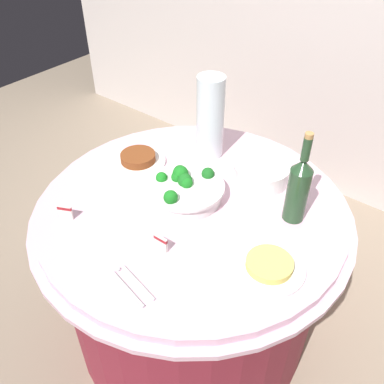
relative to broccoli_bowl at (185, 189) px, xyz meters
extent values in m
plane|color=gray|center=(0.04, -0.01, -0.78)|extent=(6.00, 6.00, 0.00)
cylinder|color=maroon|center=(0.04, -0.01, -0.43)|extent=(1.01, 1.01, 0.69)
cylinder|color=#E0B2C6|center=(0.04, -0.01, -0.08)|extent=(1.16, 1.16, 0.02)
cylinder|color=#E0B2C6|center=(0.04, -0.01, -0.05)|extent=(1.10, 1.10, 0.03)
cylinder|color=white|center=(0.00, 0.00, -0.01)|extent=(0.26, 0.26, 0.05)
cylinder|color=white|center=(0.00, 0.00, 0.02)|extent=(0.28, 0.28, 0.01)
sphere|color=#19651E|center=(-0.05, 0.04, 0.03)|extent=(0.05, 0.05, 0.05)
sphere|color=#19691E|center=(0.00, 0.01, 0.03)|extent=(0.05, 0.05, 0.05)
sphere|color=#19761E|center=(0.01, 0.00, 0.03)|extent=(0.04, 0.04, 0.04)
sphere|color=#19701E|center=(-0.04, 0.01, 0.03)|extent=(0.04, 0.04, 0.04)
sphere|color=#19601E|center=(0.03, 0.09, 0.03)|extent=(0.05, 0.05, 0.05)
sphere|color=#19761E|center=(0.02, -0.10, 0.04)|extent=(0.05, 0.05, 0.05)
sphere|color=#197B1E|center=(-0.09, -0.03, 0.03)|extent=(0.04, 0.04, 0.04)
sphere|color=#19761E|center=(-0.04, 0.02, 0.04)|extent=(0.06, 0.06, 0.06)
cylinder|color=white|center=(0.16, 0.26, -0.03)|extent=(0.21, 0.21, 0.01)
cylinder|color=white|center=(0.16, 0.26, -0.02)|extent=(0.21, 0.21, 0.01)
cylinder|color=white|center=(0.16, 0.26, -0.01)|extent=(0.21, 0.21, 0.01)
cylinder|color=white|center=(0.16, 0.26, 0.00)|extent=(0.21, 0.21, 0.01)
cylinder|color=white|center=(0.16, 0.26, 0.01)|extent=(0.21, 0.21, 0.01)
cylinder|color=white|center=(0.16, 0.26, 0.02)|extent=(0.21, 0.21, 0.01)
cylinder|color=white|center=(0.16, 0.26, 0.03)|extent=(0.21, 0.21, 0.01)
cylinder|color=#234226|center=(0.36, 0.15, 0.06)|extent=(0.07, 0.07, 0.20)
cone|color=#234226|center=(0.36, 0.15, 0.18)|extent=(0.07, 0.07, 0.04)
cylinder|color=#234226|center=(0.36, 0.15, 0.24)|extent=(0.03, 0.03, 0.08)
cylinder|color=#B2844C|center=(0.36, 0.15, 0.29)|extent=(0.03, 0.03, 0.02)
cylinder|color=silver|center=(-0.10, 0.29, 0.13)|extent=(0.11, 0.11, 0.34)
sphere|color=#E5B26B|center=(-0.08, 0.29, 0.00)|extent=(0.06, 0.06, 0.06)
sphere|color=#E5B26B|center=(-0.11, 0.31, 0.00)|extent=(0.06, 0.06, 0.06)
sphere|color=#E5B26B|center=(-0.11, 0.27, 0.00)|extent=(0.06, 0.06, 0.06)
sphere|color=#72C64C|center=(-0.09, 0.30, 0.05)|extent=(0.06, 0.06, 0.06)
sphere|color=#72C64C|center=(-0.12, 0.30, 0.05)|extent=(0.06, 0.06, 0.06)
sphere|color=#72C64C|center=(-0.10, 0.27, 0.05)|extent=(0.06, 0.06, 0.06)
sphere|color=red|center=(-0.10, 0.31, 0.11)|extent=(0.06, 0.06, 0.06)
sphere|color=red|center=(-0.12, 0.28, 0.11)|extent=(0.06, 0.06, 0.06)
sphere|color=red|center=(-0.09, 0.27, 0.11)|extent=(0.06, 0.06, 0.06)
cylinder|color=silver|center=(0.14, -0.39, -0.04)|extent=(0.16, 0.04, 0.01)
cylinder|color=silver|center=(0.13, -0.42, -0.04)|extent=(0.16, 0.04, 0.01)
sphere|color=silver|center=(0.06, -0.39, -0.04)|extent=(0.01, 0.01, 0.01)
cylinder|color=white|center=(-0.29, 0.05, -0.03)|extent=(0.22, 0.22, 0.01)
cylinder|color=brown|center=(-0.29, 0.05, -0.01)|extent=(0.14, 0.14, 0.03)
cylinder|color=white|center=(0.41, -0.11, -0.03)|extent=(0.22, 0.22, 0.01)
cylinder|color=#EACC60|center=(0.41, -0.11, -0.02)|extent=(0.14, 0.14, 0.02)
cube|color=white|center=(-0.25, -0.34, -0.01)|extent=(0.05, 0.03, 0.05)
cube|color=maroon|center=(-0.25, -0.34, 0.01)|extent=(0.05, 0.03, 0.01)
cube|color=white|center=(0.10, -0.25, -0.01)|extent=(0.05, 0.01, 0.05)
cube|color=maroon|center=(0.10, -0.25, 0.01)|extent=(0.05, 0.01, 0.01)
camera|label=1|loc=(0.75, -0.90, 0.94)|focal=39.03mm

